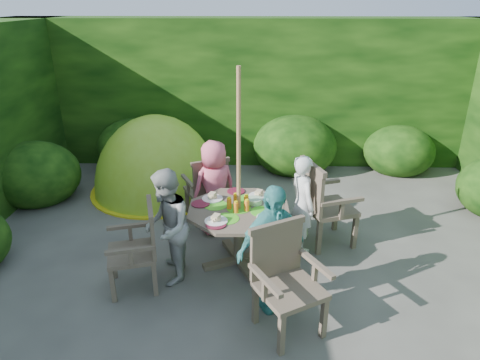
{
  "coord_description": "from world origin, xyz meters",
  "views": [
    {
      "loc": [
        -0.12,
        -3.74,
        2.78
      ],
      "look_at": [
        -0.27,
        0.81,
        0.85
      ],
      "focal_mm": 32.0,
      "sensor_mm": 36.0,
      "label": 1
    }
  ],
  "objects_px": {
    "child_right": "(302,204)",
    "dome_tent": "(159,189)",
    "patio_table": "(239,217)",
    "garden_chair_back": "(207,188)",
    "garden_chair_right": "(323,203)",
    "garden_chair_front": "(285,278)",
    "child_back": "(215,187)",
    "child_left": "(167,227)",
    "parasol_pole": "(239,173)",
    "child_front": "(271,249)",
    "garden_chair_left": "(139,246)"
  },
  "relations": [
    {
      "from": "patio_table",
      "to": "child_back",
      "type": "bearing_deg",
      "value": 114.73
    },
    {
      "from": "garden_chair_back",
      "to": "child_left",
      "type": "bearing_deg",
      "value": 51.74
    },
    {
      "from": "child_back",
      "to": "garden_chair_front",
      "type": "bearing_deg",
      "value": 81.43
    },
    {
      "from": "child_right",
      "to": "patio_table",
      "type": "bearing_deg",
      "value": 93.97
    },
    {
      "from": "child_right",
      "to": "child_back",
      "type": "distance_m",
      "value": 1.13
    },
    {
      "from": "child_left",
      "to": "child_back",
      "type": "height_order",
      "value": "child_left"
    },
    {
      "from": "garden_chair_right",
      "to": "garden_chair_back",
      "type": "distance_m",
      "value": 1.54
    },
    {
      "from": "dome_tent",
      "to": "child_left",
      "type": "bearing_deg",
      "value": -72.59
    },
    {
      "from": "child_right",
      "to": "child_back",
      "type": "relative_size",
      "value": 0.97
    },
    {
      "from": "child_right",
      "to": "dome_tent",
      "type": "height_order",
      "value": "dome_tent"
    },
    {
      "from": "garden_chair_front",
      "to": "child_left",
      "type": "bearing_deg",
      "value": 120.78
    },
    {
      "from": "patio_table",
      "to": "garden_chair_front",
      "type": "height_order",
      "value": "garden_chair_front"
    },
    {
      "from": "garden_chair_right",
      "to": "child_left",
      "type": "distance_m",
      "value": 1.89
    },
    {
      "from": "patio_table",
      "to": "child_front",
      "type": "distance_m",
      "value": 0.8
    },
    {
      "from": "garden_chair_back",
      "to": "parasol_pole",
      "type": "bearing_deg",
      "value": 87.67
    },
    {
      "from": "garden_chair_right",
      "to": "child_right",
      "type": "height_order",
      "value": "child_right"
    },
    {
      "from": "garden_chair_front",
      "to": "child_front",
      "type": "bearing_deg",
      "value": 83.46
    },
    {
      "from": "parasol_pole",
      "to": "dome_tent",
      "type": "distance_m",
      "value": 2.63
    },
    {
      "from": "dome_tent",
      "to": "garden_chair_right",
      "type": "bearing_deg",
      "value": -30.59
    },
    {
      "from": "parasol_pole",
      "to": "child_left",
      "type": "relative_size",
      "value": 1.77
    },
    {
      "from": "patio_table",
      "to": "parasol_pole",
      "type": "distance_m",
      "value": 0.52
    },
    {
      "from": "child_back",
      "to": "dome_tent",
      "type": "distance_m",
      "value": 1.72
    },
    {
      "from": "garden_chair_right",
      "to": "child_right",
      "type": "bearing_deg",
      "value": 97.5
    },
    {
      "from": "garden_chair_right",
      "to": "garden_chair_front",
      "type": "xyz_separation_m",
      "value": [
        -0.54,
        -1.46,
        -0.04
      ]
    },
    {
      "from": "child_left",
      "to": "child_front",
      "type": "distance_m",
      "value": 1.13
    },
    {
      "from": "garden_chair_left",
      "to": "dome_tent",
      "type": "xyz_separation_m",
      "value": [
        -0.35,
        2.44,
        -0.47
      ]
    },
    {
      "from": "patio_table",
      "to": "child_left",
      "type": "xyz_separation_m",
      "value": [
        -0.73,
        -0.33,
        0.05
      ]
    },
    {
      "from": "garden_chair_right",
      "to": "child_back",
      "type": "xyz_separation_m",
      "value": [
        -1.32,
        0.27,
        0.06
      ]
    },
    {
      "from": "child_back",
      "to": "garden_chair_back",
      "type": "bearing_deg",
      "value": -98.91
    },
    {
      "from": "patio_table",
      "to": "child_back",
      "type": "height_order",
      "value": "child_back"
    },
    {
      "from": "patio_table",
      "to": "child_back",
      "type": "xyz_separation_m",
      "value": [
        -0.33,
        0.73,
        0.03
      ]
    },
    {
      "from": "garden_chair_right",
      "to": "garden_chair_front",
      "type": "height_order",
      "value": "garden_chair_right"
    },
    {
      "from": "garden_chair_front",
      "to": "child_back",
      "type": "bearing_deg",
      "value": 84.68
    },
    {
      "from": "patio_table",
      "to": "garden_chair_back",
      "type": "xyz_separation_m",
      "value": [
        -0.46,
        1.0,
        -0.11
      ]
    },
    {
      "from": "child_front",
      "to": "garden_chair_front",
      "type": "bearing_deg",
      "value": -101.18
    },
    {
      "from": "patio_table",
      "to": "child_right",
      "type": "relative_size",
      "value": 1.32
    },
    {
      "from": "child_back",
      "to": "child_front",
      "type": "bearing_deg",
      "value": 81.66
    },
    {
      "from": "garden_chair_left",
      "to": "child_left",
      "type": "bearing_deg",
      "value": 100.83
    },
    {
      "from": "patio_table",
      "to": "garden_chair_back",
      "type": "bearing_deg",
      "value": 114.5
    },
    {
      "from": "garden_chair_left",
      "to": "dome_tent",
      "type": "bearing_deg",
      "value": 172.24
    },
    {
      "from": "child_back",
      "to": "child_front",
      "type": "height_order",
      "value": "child_front"
    },
    {
      "from": "garden_chair_left",
      "to": "dome_tent",
      "type": "height_order",
      "value": "dome_tent"
    },
    {
      "from": "child_left",
      "to": "garden_chair_left",
      "type": "bearing_deg",
      "value": -70.98
    },
    {
      "from": "child_left",
      "to": "garden_chair_back",
      "type": "bearing_deg",
      "value": 160.72
    },
    {
      "from": "garden_chair_front",
      "to": "child_right",
      "type": "distance_m",
      "value": 1.36
    },
    {
      "from": "garden_chair_front",
      "to": "child_right",
      "type": "relative_size",
      "value": 0.81
    },
    {
      "from": "garden_chair_back",
      "to": "child_left",
      "type": "relative_size",
      "value": 0.71
    },
    {
      "from": "child_right",
      "to": "dome_tent",
      "type": "xyz_separation_m",
      "value": [
        -2.07,
        1.65,
        -0.59
      ]
    },
    {
      "from": "child_back",
      "to": "child_front",
      "type": "distance_m",
      "value": 1.6
    },
    {
      "from": "garden_chair_front",
      "to": "child_back",
      "type": "distance_m",
      "value": 1.9
    }
  ]
}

